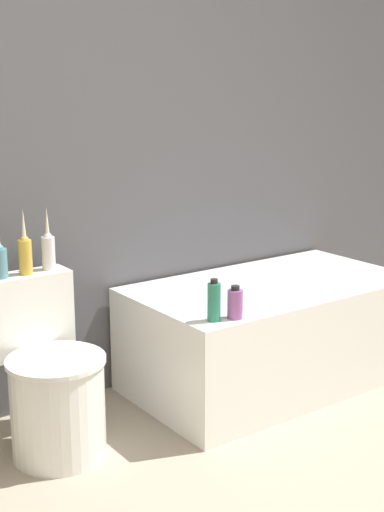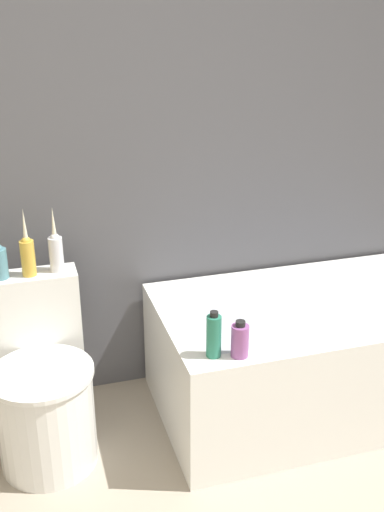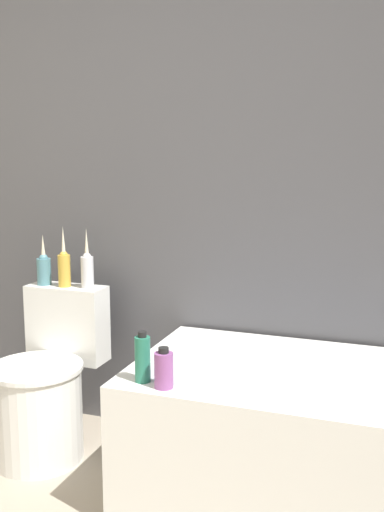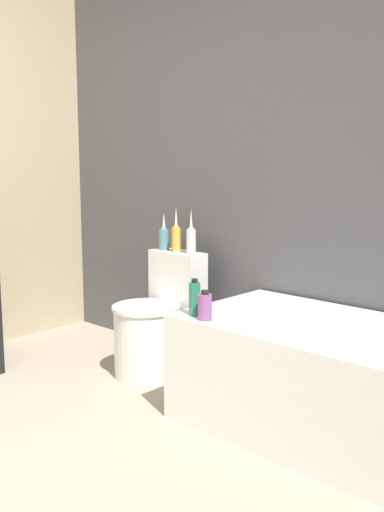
# 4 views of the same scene
# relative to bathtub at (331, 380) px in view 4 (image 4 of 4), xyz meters

# --- Properties ---
(wall_back_tiled) EXTENTS (6.40, 0.06, 2.60)m
(wall_back_tiled) POSITION_rel_bathtub_xyz_m (-0.80, 0.45, 1.03)
(wall_back_tiled) COLOR #4C4C51
(wall_back_tiled) RESTS_ON ground_plane
(bathtub) EXTENTS (1.44, 0.80, 0.54)m
(bathtub) POSITION_rel_bathtub_xyz_m (0.00, 0.00, 0.00)
(bathtub) COLOR white
(bathtub) RESTS_ON ground
(toilet) EXTENTS (0.41, 0.55, 0.73)m
(toilet) POSITION_rel_bathtub_xyz_m (-1.23, 0.01, 0.02)
(toilet) COLOR white
(toilet) RESTS_ON ground
(vase_gold) EXTENTS (0.07, 0.07, 0.24)m
(vase_gold) POSITION_rel_bathtub_xyz_m (-1.34, 0.21, 0.54)
(vase_gold) COLOR teal
(vase_gold) RESTS_ON toilet
(vase_silver) EXTENTS (0.06, 0.06, 0.28)m
(vase_silver) POSITION_rel_bathtub_xyz_m (-1.23, 0.21, 0.55)
(vase_silver) COLOR gold
(vase_silver) RESTS_ON toilet
(vase_bronze) EXTENTS (0.06, 0.06, 0.28)m
(vase_bronze) POSITION_rel_bathtub_xyz_m (-1.11, 0.22, 0.55)
(vase_bronze) COLOR silver
(vase_bronze) RESTS_ON toilet
(shampoo_bottle_tall) EXTENTS (0.06, 0.06, 0.19)m
(shampoo_bottle_tall) POSITION_rel_bathtub_xyz_m (-0.60, -0.30, 0.35)
(shampoo_bottle_tall) COLOR #267259
(shampoo_bottle_tall) RESTS_ON bathtub
(shampoo_bottle_short) EXTENTS (0.07, 0.07, 0.15)m
(shampoo_bottle_short) POSITION_rel_bathtub_xyz_m (-0.51, -0.33, 0.33)
(shampoo_bottle_short) COLOR #8C4C8C
(shampoo_bottle_short) RESTS_ON bathtub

